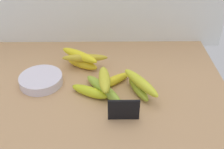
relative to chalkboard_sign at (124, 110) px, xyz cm
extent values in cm
cube|color=tan|center=(-11.73, 19.20, -5.36)|extent=(110.00, 76.00, 3.00)
cube|color=black|center=(0.00, -0.07, 0.34)|extent=(11.00, 0.80, 8.40)
cube|color=#8E6146|center=(0.00, 0.73, -3.56)|extent=(9.90, 1.20, 0.60)
cylinder|color=silver|center=(-33.00, 20.92, -1.97)|extent=(17.55, 17.55, 3.77)
ellipsoid|color=yellow|center=(-16.95, 32.75, -1.82)|extent=(15.27, 10.77, 4.07)
ellipsoid|color=yellow|center=(-3.53, 19.82, -2.00)|extent=(16.39, 13.66, 3.72)
ellipsoid|color=#BECC21|center=(-12.66, 12.96, -1.90)|extent=(15.59, 10.57, 3.92)
ellipsoid|color=#97AC2B|center=(6.48, 14.40, -2.03)|extent=(9.06, 15.83, 3.66)
ellipsoid|color=#96B738|center=(-7.40, 14.52, -1.71)|extent=(16.26, 19.11, 4.30)
ellipsoid|color=gold|center=(-15.51, 31.79, 1.91)|extent=(19.81, 3.69, 3.39)
ellipsoid|color=yellow|center=(-18.03, 33.49, 2.17)|extent=(18.05, 14.59, 3.92)
ellipsoid|color=gold|center=(-6.77, 14.62, 2.63)|extent=(5.64, 16.80, 4.39)
ellipsoid|color=gold|center=(7.10, 13.63, 1.82)|extent=(14.20, 19.41, 4.04)
camera|label=1|loc=(-4.77, -70.07, 64.43)|focal=43.88mm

